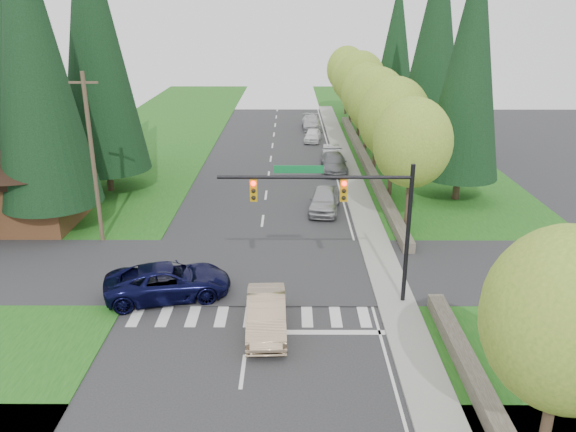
{
  "coord_description": "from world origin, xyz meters",
  "views": [
    {
      "loc": [
        1.82,
        -19.24,
        13.1
      ],
      "look_at": [
        1.71,
        8.8,
        2.8
      ],
      "focal_mm": 35.0,
      "sensor_mm": 36.0,
      "label": 1
    }
  ],
  "objects_px": {
    "parked_car_b": "(334,163)",
    "parked_car_d": "(313,135)",
    "parked_car_c": "(331,153)",
    "parked_car_e": "(312,123)",
    "suv_navy": "(168,281)",
    "parked_car_a": "(325,200)",
    "sedan_champagne": "(266,314)"
  },
  "relations": [
    {
      "from": "sedan_champagne",
      "to": "suv_navy",
      "type": "distance_m",
      "value": 5.72
    },
    {
      "from": "parked_car_d",
      "to": "suv_navy",
      "type": "bearing_deg",
      "value": -96.34
    },
    {
      "from": "parked_car_b",
      "to": "parked_car_e",
      "type": "bearing_deg",
      "value": 93.97
    },
    {
      "from": "sedan_champagne",
      "to": "parked_car_d",
      "type": "relative_size",
      "value": 1.21
    },
    {
      "from": "suv_navy",
      "to": "parked_car_b",
      "type": "relative_size",
      "value": 1.14
    },
    {
      "from": "parked_car_a",
      "to": "parked_car_b",
      "type": "xyz_separation_m",
      "value": [
        1.4,
        10.18,
        -0.06
      ]
    },
    {
      "from": "suv_navy",
      "to": "parked_car_c",
      "type": "relative_size",
      "value": 1.45
    },
    {
      "from": "parked_car_e",
      "to": "sedan_champagne",
      "type": "bearing_deg",
      "value": -96.27
    },
    {
      "from": "parked_car_b",
      "to": "suv_navy",
      "type": "bearing_deg",
      "value": -113.05
    },
    {
      "from": "parked_car_b",
      "to": "parked_car_c",
      "type": "relative_size",
      "value": 1.28
    },
    {
      "from": "suv_navy",
      "to": "parked_car_d",
      "type": "bearing_deg",
      "value": -26.85
    },
    {
      "from": "parked_car_c",
      "to": "parked_car_e",
      "type": "height_order",
      "value": "parked_car_e"
    },
    {
      "from": "parked_car_b",
      "to": "parked_car_a",
      "type": "bearing_deg",
      "value": -97.78
    },
    {
      "from": "sedan_champagne",
      "to": "parked_car_c",
      "type": "height_order",
      "value": "sedan_champagne"
    },
    {
      "from": "parked_car_a",
      "to": "parked_car_c",
      "type": "xyz_separation_m",
      "value": [
        1.4,
        14.0,
        -0.14
      ]
    },
    {
      "from": "parked_car_c",
      "to": "parked_car_e",
      "type": "xyz_separation_m",
      "value": [
        -1.26,
        14.64,
        0.09
      ]
    },
    {
      "from": "parked_car_a",
      "to": "parked_car_b",
      "type": "distance_m",
      "value": 10.27
    },
    {
      "from": "parked_car_e",
      "to": "parked_car_b",
      "type": "bearing_deg",
      "value": -87.77
    },
    {
      "from": "parked_car_c",
      "to": "suv_navy",
      "type": "bearing_deg",
      "value": -104.98
    },
    {
      "from": "parked_car_b",
      "to": "parked_car_d",
      "type": "distance_m",
      "value": 11.86
    },
    {
      "from": "parked_car_a",
      "to": "parked_car_b",
      "type": "height_order",
      "value": "parked_car_a"
    },
    {
      "from": "sedan_champagne",
      "to": "parked_car_b",
      "type": "xyz_separation_m",
      "value": [
        4.8,
        25.65,
        -0.03
      ]
    },
    {
      "from": "sedan_champagne",
      "to": "parked_car_b",
      "type": "distance_m",
      "value": 26.09
    },
    {
      "from": "parked_car_a",
      "to": "suv_navy",
      "type": "bearing_deg",
      "value": -115.83
    },
    {
      "from": "parked_car_b",
      "to": "parked_car_c",
      "type": "height_order",
      "value": "parked_car_b"
    },
    {
      "from": "sedan_champagne",
      "to": "parked_car_c",
      "type": "xyz_separation_m",
      "value": [
        4.8,
        29.48,
        -0.11
      ]
    },
    {
      "from": "suv_navy",
      "to": "parked_car_c",
      "type": "height_order",
      "value": "suv_navy"
    },
    {
      "from": "sedan_champagne",
      "to": "parked_car_a",
      "type": "xyz_separation_m",
      "value": [
        3.4,
        15.47,
        0.03
      ]
    },
    {
      "from": "parked_car_d",
      "to": "parked_car_a",
      "type": "bearing_deg",
      "value": -82.86
    },
    {
      "from": "suv_navy",
      "to": "parked_car_a",
      "type": "relative_size",
      "value": 1.24
    },
    {
      "from": "parked_car_b",
      "to": "parked_car_c",
      "type": "xyz_separation_m",
      "value": [
        0.0,
        3.83,
        -0.08
      ]
    },
    {
      "from": "suv_navy",
      "to": "parked_car_d",
      "type": "height_order",
      "value": "suv_navy"
    }
  ]
}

